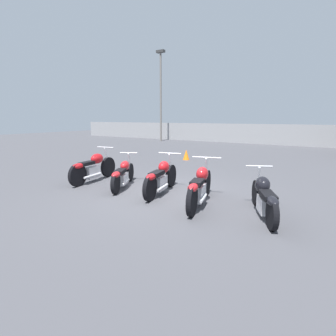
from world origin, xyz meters
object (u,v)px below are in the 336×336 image
Objects in this scene: motorcycle_slot_0 at (93,167)px; traffic_cone_near at (186,155)px; motorcycle_slot_4 at (264,197)px; light_pole_left at (161,89)px; motorcycle_slot_1 at (123,174)px; motorcycle_slot_2 at (161,178)px; motorcycle_slot_3 at (200,187)px.

traffic_cone_near is (0.36, 5.41, -0.20)m from motorcycle_slot_0.
light_pole_left is at bearing 105.51° from motorcycle_slot_4.
motorcycle_slot_1 is (1.27, -0.03, -0.07)m from motorcycle_slot_0.
motorcycle_slot_2 is 2.70m from motorcycle_slot_4.
traffic_cone_near is (-0.91, 5.44, -0.14)m from motorcycle_slot_1.
motorcycle_slot_2 is (2.56, 0.03, -0.02)m from motorcycle_slot_0.
motorcycle_slot_0 is at bearing 152.62° from motorcycle_slot_1.
motorcycle_slot_0 reaches higher than motorcycle_slot_2.
light_pole_left reaches higher than motorcycle_slot_2.
motorcycle_slot_0 is 1.28m from motorcycle_slot_1.
motorcycle_slot_0 is 5.43m from traffic_cone_near.
motorcycle_slot_2 is at bearing -55.75° from light_pole_left.
motorcycle_slot_2 is (1.29, 0.06, 0.05)m from motorcycle_slot_1.
traffic_cone_near is at bearing 100.50° from motorcycle_slot_2.
motorcycle_slot_3 is at bearing -52.72° from light_pole_left.
motorcycle_slot_3 reaches higher than motorcycle_slot_4.
light_pole_left is 11.21m from traffic_cone_near.
motorcycle_slot_1 is at bearing 161.41° from motorcycle_slot_3.
motorcycle_slot_0 is 4.29× the size of traffic_cone_near.
light_pole_left is at bearing 113.47° from motorcycle_slot_3.
motorcycle_slot_1 is 0.91× the size of motorcycle_slot_2.
light_pole_left reaches higher than motorcycle_slot_4.
motorcycle_slot_3 reaches higher than motorcycle_slot_2.
light_pole_left is 15.91m from motorcycle_slot_1.
light_pole_left reaches higher than motorcycle_slot_1.
motorcycle_slot_2 is 1.14× the size of motorcycle_slot_4.
traffic_cone_near is at bearing 78.07° from motorcycle_slot_0.
light_pole_left is 17.45m from motorcycle_slot_3.
traffic_cone_near is at bearing -49.08° from light_pole_left.
motorcycle_slot_2 is 4.24× the size of traffic_cone_near.
light_pole_left is 4.06× the size of motorcycle_slot_4.
motorcycle_slot_1 is at bearing 170.84° from motorcycle_slot_2.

